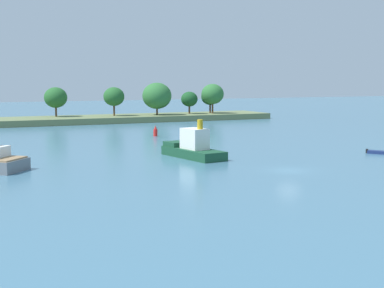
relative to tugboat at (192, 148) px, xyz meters
The scene contains 4 objects.
ground_plane 14.85m from the tugboat, 69.50° to the right, with size 400.00×400.00×0.00m, color teal.
treeline_island 63.81m from the tugboat, 76.06° to the left, with size 68.14×13.44×9.01m.
tugboat is the anchor object (origin of this frame).
channel_buoy_red 27.37m from the tugboat, 78.76° to the left, with size 0.70×0.70×1.90m.
Camera 1 is at (-35.13, -50.87, 9.96)m, focal length 53.04 mm.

